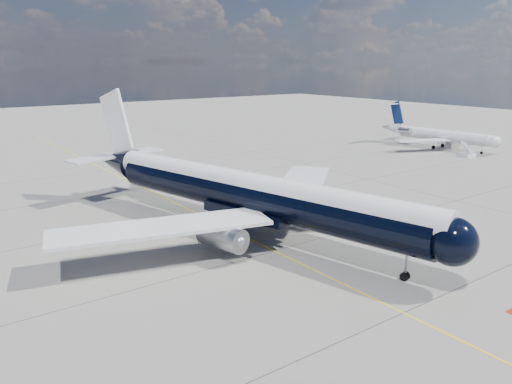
% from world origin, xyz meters
% --- Properties ---
extents(ground, '(320.00, 320.00, 0.00)m').
position_xyz_m(ground, '(0.00, 30.00, 0.00)').
color(ground, gray).
rests_on(ground, ground).
extents(taxiway_centerline, '(0.16, 160.00, 0.01)m').
position_xyz_m(taxiway_centerline, '(0.00, 25.00, 0.00)').
color(taxiway_centerline, yellow).
rests_on(taxiway_centerline, ground).
extents(main_airliner, '(39.52, 48.83, 14.27)m').
position_xyz_m(main_airliner, '(0.54, 16.01, 4.43)').
color(main_airliner, black).
rests_on(main_airliner, ground).
extents(regional_jet, '(23.37, 26.88, 9.10)m').
position_xyz_m(regional_jet, '(63.47, 36.59, 2.87)').
color(regional_jet, white).
rests_on(regional_jet, ground).
extents(boarding_stair, '(2.51, 2.96, 2.94)m').
position_xyz_m(boarding_stair, '(59.35, 26.76, 0.54)').
color(boarding_stair, white).
rests_on(boarding_stair, ground).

